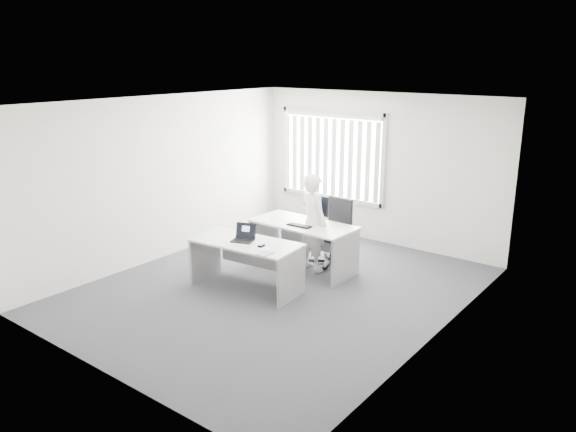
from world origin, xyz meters
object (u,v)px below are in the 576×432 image
Objects in this scene: desk_far at (303,236)px; monitor at (318,208)px; office_chair at (334,243)px; laptop at (242,233)px; person at (313,222)px; desk_near at (246,255)px.

monitor is (0.12, 0.24, 0.44)m from desk_far.
office_chair is 3.49× the size of laptop.
monitor is at bearing 57.69° from laptop.
desk_far is at bearing 44.30° from person.
monitor reaches higher than laptop.
desk_far is at bearing 60.53° from laptop.
monitor is at bearing 64.88° from desk_far.
office_chair is at bearing -86.06° from person.
desk_near is 1.21m from desk_far.
person is at bearing -98.34° from office_chair.
office_chair is 0.74m from monitor.
monitor is (0.35, 1.46, 0.13)m from laptop.
monitor is (-0.13, -0.31, 0.66)m from office_chair.
desk_far is 5.50× the size of laptop.
laptop is at bearing 90.29° from person.
office_chair reaches higher than desk_far.
office_chair is at bearing 70.64° from desk_near.
person reaches higher than desk_far.
laptop is at bearing -157.49° from desk_near.
laptop is 1.51m from monitor.
desk_far reaches higher than desk_near.
office_chair reaches higher than laptop.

